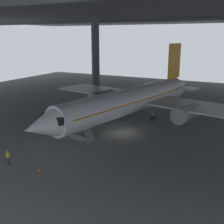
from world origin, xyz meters
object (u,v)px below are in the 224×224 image
object	(u,v)px
crew_worker_by_stairs	(90,129)
baggage_tug	(126,103)
crew_worker_near_nose	(8,157)
airplane_main	(132,100)
traffic_cone_orange	(39,170)
boarding_stairs	(81,133)

from	to	relation	value
crew_worker_by_stairs	baggage_tug	distance (m)	18.63
crew_worker_near_nose	crew_worker_by_stairs	size ratio (longest dim) A/B	0.99
airplane_main	crew_worker_by_stairs	world-z (taller)	airplane_main
airplane_main	baggage_tug	size ratio (longest dim) A/B	17.45
crew_worker_near_nose	baggage_tug	distance (m)	30.90
baggage_tug	crew_worker_near_nose	bearing A→B (deg)	-90.89
crew_worker_by_stairs	traffic_cone_orange	world-z (taller)	crew_worker_by_stairs
traffic_cone_orange	airplane_main	bearing A→B (deg)	86.07
boarding_stairs	crew_worker_near_nose	distance (m)	10.95
boarding_stairs	crew_worker_by_stairs	distance (m)	1.87
crew_worker_near_nose	crew_worker_by_stairs	distance (m)	12.80
boarding_stairs	baggage_tug	world-z (taller)	boarding_stairs
airplane_main	boarding_stairs	bearing A→B (deg)	-106.44
crew_worker_near_nose	baggage_tug	xyz separation A→B (m)	(0.48, 30.89, -0.45)
crew_worker_near_nose	baggage_tug	bearing A→B (deg)	89.11
boarding_stairs	traffic_cone_orange	size ratio (longest dim) A/B	8.13
crew_worker_by_stairs	baggage_tug	size ratio (longest dim) A/B	0.75
airplane_main	traffic_cone_orange	world-z (taller)	airplane_main
crew_worker_near_nose	baggage_tug	size ratio (longest dim) A/B	0.74
traffic_cone_orange	boarding_stairs	bearing A→B (deg)	99.27
airplane_main	crew_worker_by_stairs	bearing A→B (deg)	-107.04
traffic_cone_orange	baggage_tug	xyz separation A→B (m)	(-3.84, 30.74, 0.23)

